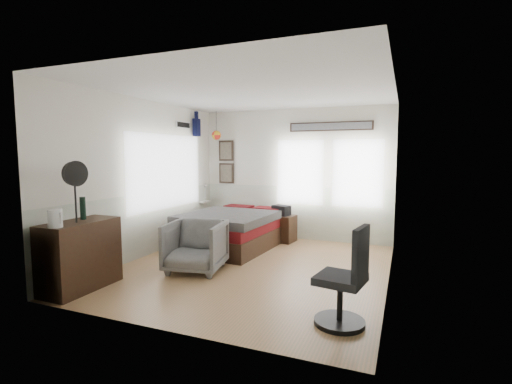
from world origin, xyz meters
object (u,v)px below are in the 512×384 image
at_px(bed, 233,230).
at_px(armchair, 196,246).
at_px(dresser, 80,255).
at_px(nightstand, 281,228).
at_px(task_chair, 346,286).

height_order(bed, armchair, armchair).
distance_m(bed, dresser, 2.93).
distance_m(bed, armchair, 1.58).
bearing_deg(dresser, bed, 72.46).
height_order(armchair, nightstand, armchair).
distance_m(dresser, nightstand, 3.91).
height_order(bed, task_chair, task_chair).
bearing_deg(bed, task_chair, -41.63).
xyz_separation_m(bed, dresser, (-0.88, -2.79, 0.12)).
bearing_deg(nightstand, bed, -124.83).
bearing_deg(task_chair, bed, 143.59).
bearing_deg(nightstand, armchair, -96.33).
distance_m(bed, nightstand, 1.05).
relative_size(dresser, nightstand, 1.87).
height_order(nightstand, task_chair, task_chair).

